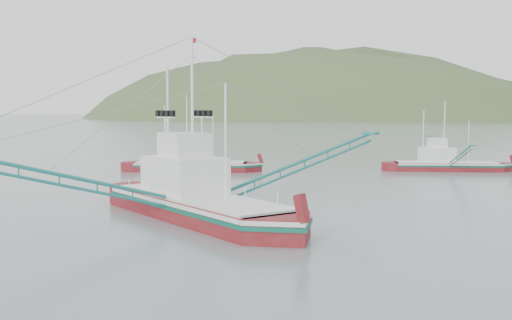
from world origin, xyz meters
The scene contains 5 objects.
ground centered at (0.00, 0.00, 0.00)m, with size 1200.00×1200.00×0.00m, color slate.
main_boat centered at (0.23, -1.51, 2.52)m, with size 17.31×29.24×12.38m.
bg_boat_left centered at (-19.12, 22.57, 1.91)m, with size 14.29×21.07×9.16m.
bg_boat_far centered at (4.93, 38.28, 1.75)m, with size 12.88×19.46×8.43m.
headland_left centered at (-180.00, 360.00, 0.00)m, with size 448.00×308.00×210.00m, color #3F532B.
Camera 1 is at (25.00, -33.71, 6.98)m, focal length 45.00 mm.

